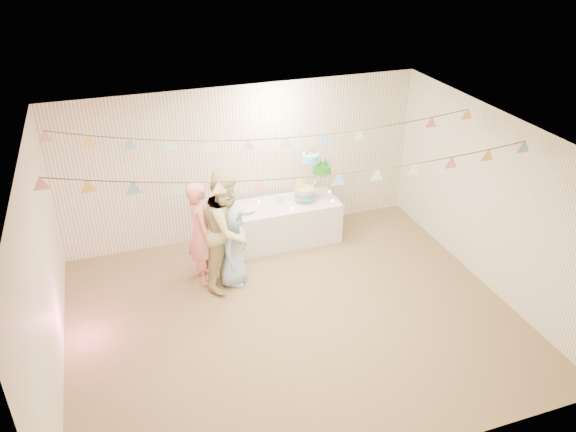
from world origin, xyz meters
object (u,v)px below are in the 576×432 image
object	(u,v)px
table	(283,223)
person_adult_b	(228,229)
cake_stand	(313,172)
person_adult_a	(201,233)
person_child	(233,246)

from	to	relation	value
table	person_adult_b	world-z (taller)	person_adult_b
cake_stand	person_adult_b	bearing A→B (deg)	-150.84
person_adult_b	person_adult_a	bearing A→B (deg)	101.23
person_adult_a	person_adult_b	bearing A→B (deg)	-121.01
table	person_child	xyz separation A→B (m)	(-1.07, -0.91, 0.29)
person_child	table	bearing A→B (deg)	-21.44
table	person_adult_a	distance (m)	1.70
person_adult_a	person_adult_b	size ratio (longest dim) A/B	0.89
cake_stand	person_child	xyz separation A→B (m)	(-1.62, -0.96, -0.53)
table	cake_stand	xyz separation A→B (m)	(0.55, 0.05, 0.82)
person_adult_a	person_child	distance (m)	0.50
person_adult_b	table	bearing A→B (deg)	-12.74
cake_stand	person_adult_b	distance (m)	1.92
person_adult_b	person_child	size ratio (longest dim) A/B	1.44
table	cake_stand	world-z (taller)	cake_stand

